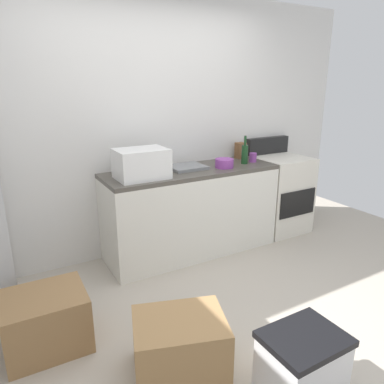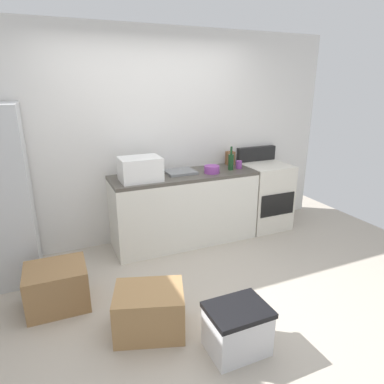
# 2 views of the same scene
# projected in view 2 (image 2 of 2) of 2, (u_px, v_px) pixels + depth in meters

# --- Properties ---
(ground_plane) EXTENTS (6.00, 6.00, 0.00)m
(ground_plane) POSITION_uv_depth(u_px,v_px,m) (203.00, 296.00, 3.25)
(ground_plane) COLOR #B2A899
(wall_back) EXTENTS (5.00, 0.10, 2.60)m
(wall_back) POSITION_uv_depth(u_px,v_px,m) (151.00, 139.00, 4.20)
(wall_back) COLOR silver
(wall_back) RESTS_ON ground_plane
(kitchen_counter) EXTENTS (1.80, 0.60, 0.90)m
(kitchen_counter) POSITION_uv_depth(u_px,v_px,m) (184.00, 208.00, 4.27)
(kitchen_counter) COLOR silver
(kitchen_counter) RESTS_ON ground_plane
(stove_oven) EXTENTS (0.60, 0.61, 1.10)m
(stove_oven) POSITION_uv_depth(u_px,v_px,m) (264.00, 195.00, 4.74)
(stove_oven) COLOR silver
(stove_oven) RESTS_ON ground_plane
(microwave) EXTENTS (0.46, 0.34, 0.27)m
(microwave) POSITION_uv_depth(u_px,v_px,m) (140.00, 169.00, 3.81)
(microwave) COLOR white
(microwave) RESTS_ON kitchen_counter
(sink_basin) EXTENTS (0.36, 0.32, 0.03)m
(sink_basin) POSITION_uv_depth(u_px,v_px,m) (180.00, 172.00, 4.17)
(sink_basin) COLOR slate
(sink_basin) RESTS_ON kitchen_counter
(wine_bottle) EXTENTS (0.07, 0.07, 0.30)m
(wine_bottle) POSITION_uv_depth(u_px,v_px,m) (231.00, 161.00, 4.30)
(wine_bottle) COLOR #193F1E
(wine_bottle) RESTS_ON kitchen_counter
(coffee_mug) EXTENTS (0.08, 0.08, 0.10)m
(coffee_mug) POSITION_uv_depth(u_px,v_px,m) (239.00, 165.00, 4.38)
(coffee_mug) COLOR purple
(coffee_mug) RESTS_ON kitchen_counter
(knife_block) EXTENTS (0.10, 0.10, 0.18)m
(knife_block) POSITION_uv_depth(u_px,v_px,m) (230.00, 158.00, 4.57)
(knife_block) COLOR brown
(knife_block) RESTS_ON kitchen_counter
(mixing_bowl) EXTENTS (0.19, 0.19, 0.09)m
(mixing_bowl) POSITION_uv_depth(u_px,v_px,m) (212.00, 169.00, 4.16)
(mixing_bowl) COLOR purple
(mixing_bowl) RESTS_ON kitchen_counter
(cardboard_box_large) EXTENTS (0.66, 0.58, 0.38)m
(cardboard_box_large) POSITION_uv_depth(u_px,v_px,m) (150.00, 311.00, 2.76)
(cardboard_box_large) COLOR #A37A4C
(cardboard_box_large) RESTS_ON ground_plane
(cardboard_box_medium) EXTENTS (0.54, 0.46, 0.39)m
(cardboard_box_medium) POSITION_uv_depth(u_px,v_px,m) (57.00, 287.00, 3.07)
(cardboard_box_medium) COLOR olive
(cardboard_box_medium) RESTS_ON ground_plane
(storage_bin) EXTENTS (0.46, 0.36, 0.38)m
(storage_bin) POSITION_uv_depth(u_px,v_px,m) (237.00, 329.00, 2.55)
(storage_bin) COLOR silver
(storage_bin) RESTS_ON ground_plane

